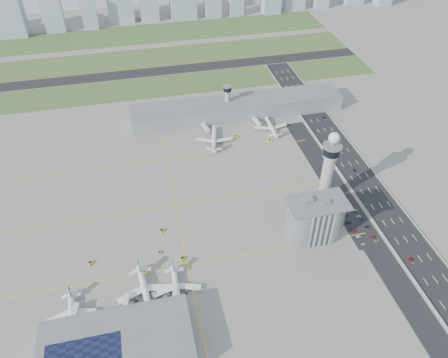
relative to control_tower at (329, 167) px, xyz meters
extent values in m
plane|color=gray|center=(-72.00, -8.00, -35.04)|extent=(1000.00, 1000.00, 0.00)
cube|color=#42582A|center=(-92.00, 217.00, -35.00)|extent=(480.00, 50.00, 0.08)
cube|color=#435F2D|center=(-92.00, 292.00, -35.00)|extent=(480.00, 60.00, 0.08)
cube|color=#3B5327|center=(-92.00, 372.00, -35.00)|extent=(480.00, 70.00, 0.08)
cube|color=black|center=(-92.00, 254.00, -34.98)|extent=(480.00, 22.00, 0.10)
cube|color=black|center=(43.00, -8.00, -34.99)|extent=(28.00, 500.00, 0.10)
cube|color=#9E9E99|center=(29.00, -8.00, -34.44)|extent=(0.60, 500.00, 1.20)
cube|color=#9E9E99|center=(57.00, -8.00, -34.44)|extent=(0.60, 500.00, 1.20)
cube|color=black|center=(18.00, -18.00, -35.00)|extent=(18.00, 260.00, 0.08)
cube|color=black|center=(16.00, -30.00, -34.99)|extent=(20.00, 44.00, 0.10)
cube|color=yellow|center=(-112.00, -38.00, -35.04)|extent=(260.00, 0.60, 0.01)
cube|color=yellow|center=(-112.00, 22.00, -35.04)|extent=(260.00, 0.60, 0.01)
cube|color=yellow|center=(-112.00, 82.00, -35.04)|extent=(260.00, 0.60, 0.01)
cube|color=yellow|center=(-112.00, 22.00, -35.04)|extent=(0.60, 260.00, 0.01)
cylinder|color=#ADAAA5|center=(0.00, 0.00, -11.04)|extent=(8.40, 8.40, 48.00)
cylinder|color=#ADAAA5|center=(0.00, 0.00, 10.96)|extent=(11.00, 11.00, 4.00)
cylinder|color=black|center=(0.00, 0.00, 14.96)|extent=(13.00, 13.00, 6.00)
cylinder|color=slate|center=(0.00, 0.00, 18.46)|extent=(14.00, 14.00, 1.00)
cylinder|color=#ADAAA5|center=(0.00, 0.00, 20.96)|extent=(1.60, 1.60, 5.00)
sphere|color=white|center=(0.00, 0.00, 25.46)|extent=(8.00, 8.00, 8.00)
cylinder|color=#ADAAA5|center=(-42.00, 142.00, -21.04)|extent=(5.00, 5.00, 28.00)
cylinder|color=black|center=(-42.00, 142.00, -6.04)|extent=(8.00, 8.00, 4.00)
cylinder|color=slate|center=(-42.00, 142.00, -3.54)|extent=(8.60, 8.60, 0.80)
cube|color=#B2B2B7|center=(-20.00, -30.00, -20.04)|extent=(18.00, 24.00, 30.00)
cylinder|color=#B2B2B7|center=(-29.00, -30.00, -20.04)|extent=(24.00, 24.00, 30.00)
cylinder|color=#B2B2B7|center=(-11.00, -30.00, -20.04)|extent=(24.00, 24.00, 30.00)
cube|color=slate|center=(-20.00, -30.00, -4.64)|extent=(42.00, 24.00, 0.80)
cube|color=slate|center=(-26.00, -27.00, -3.04)|extent=(6.00, 5.00, 3.00)
cube|color=slate|center=(-15.00, -32.00, -3.34)|extent=(5.00, 4.00, 2.40)
cube|color=gray|center=(-32.00, 140.00, -27.54)|extent=(210.00, 32.00, 15.00)
cube|color=slate|center=(-32.00, 140.00, -19.64)|extent=(210.00, 32.00, 0.80)
cube|color=gray|center=(-160.00, -90.00, -29.04)|extent=(84.00, 42.00, 12.00)
cube|color=slate|center=(-160.00, -90.00, -22.64)|extent=(84.00, 42.00, 0.80)
cube|color=black|center=(-177.00, -96.00, -22.14)|extent=(40.00, 22.00, 0.20)
imported|color=silver|center=(11.37, -47.72, -34.41)|extent=(3.91, 2.09, 1.26)
imported|color=#A1A1A1|center=(11.43, -40.41, -34.45)|extent=(3.66, 1.39, 1.19)
imported|color=maroon|center=(11.07, -34.41, -34.50)|extent=(4.03, 2.09, 1.09)
imported|color=#27282F|center=(10.20, -25.82, -34.45)|extent=(4.23, 2.11, 1.18)
imported|color=navy|center=(12.03, -18.65, -34.48)|extent=(3.46, 1.85, 1.12)
imported|color=silver|center=(10.81, -12.83, -34.45)|extent=(3.65, 1.42, 1.18)
imported|color=#B0B0B0|center=(21.48, -47.29, -34.49)|extent=(3.99, 1.94, 1.09)
imported|color=#A41A20|center=(21.58, -42.82, -34.48)|extent=(3.99, 1.88, 1.12)
imported|color=black|center=(21.99, -32.77, -34.48)|extent=(3.30, 1.36, 1.12)
imported|color=navy|center=(21.79, -24.65, -34.48)|extent=(3.57, 1.75, 1.12)
imported|color=silver|center=(20.72, -21.72, -34.48)|extent=(4.18, 2.22, 1.12)
imported|color=#8D8FA0|center=(21.52, -15.14, -34.38)|extent=(4.66, 2.14, 1.32)
imported|color=#A70E19|center=(36.23, -67.61, -34.38)|extent=(1.97, 4.01, 1.32)
imported|color=black|center=(42.22, 29.88, -34.48)|extent=(1.51, 3.52, 1.13)
imported|color=navy|center=(50.04, 113.57, -34.50)|extent=(1.81, 3.90, 1.08)
imported|color=slate|center=(35.55, 170.86, -34.49)|extent=(1.50, 3.31, 1.10)
cube|color=#9EADC1|center=(-276.47, 407.19, -4.86)|extent=(35.81, 28.65, 60.36)
cube|color=#9EADC1|center=(-222.11, 411.66, -1.60)|extent=(25.49, 20.39, 66.89)
cube|color=#9EADC1|center=(-174.68, 409.90, -12.44)|extent=(20.04, 16.03, 45.20)
cube|color=#9EADC1|center=(1.27, 415.68, -21.17)|extent=(23.01, 18.41, 27.75)
cube|color=#9EADC1|center=(36.28, 415.34, -15.56)|extent=(20.22, 16.18, 38.97)
camera|label=1|loc=(-130.56, -225.54, 197.30)|focal=35.00mm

